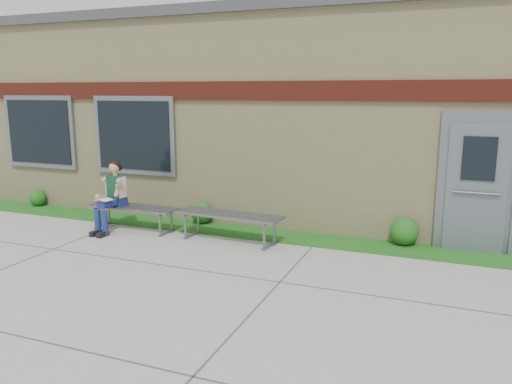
% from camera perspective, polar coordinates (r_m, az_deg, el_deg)
% --- Properties ---
extents(ground, '(80.00, 80.00, 0.00)m').
position_cam_1_polar(ground, '(6.96, -6.58, -10.52)').
color(ground, '#9E9E99').
rests_on(ground, ground).
extents(grass_strip, '(16.00, 0.80, 0.02)m').
position_cam_1_polar(grass_strip, '(9.20, 1.04, -4.85)').
color(grass_strip, '#175316').
rests_on(grass_strip, ground).
extents(school_building, '(16.20, 6.22, 4.20)m').
position_cam_1_polar(school_building, '(12.08, 6.76, 9.05)').
color(school_building, beige).
rests_on(school_building, ground).
extents(bench_left, '(1.78, 0.50, 0.46)m').
position_cam_1_polar(bench_left, '(9.72, -13.90, -2.19)').
color(bench_left, slate).
rests_on(bench_left, ground).
extents(bench_right, '(1.96, 0.67, 0.50)m').
position_cam_1_polar(bench_right, '(8.73, -3.10, -3.21)').
color(bench_right, slate).
rests_on(bench_right, ground).
extents(girl, '(0.46, 0.80, 1.33)m').
position_cam_1_polar(girl, '(9.68, -16.18, -0.30)').
color(girl, navy).
rests_on(girl, ground).
extents(shrub_west, '(0.37, 0.37, 0.37)m').
position_cam_1_polar(shrub_west, '(12.42, -23.67, -0.62)').
color(shrub_west, '#175316').
rests_on(shrub_west, grass_strip).
extents(shrub_mid, '(0.43, 0.43, 0.43)m').
position_cam_1_polar(shrub_mid, '(9.93, -6.21, -2.35)').
color(shrub_mid, '#175316').
rests_on(shrub_mid, grass_strip).
extents(shrub_east, '(0.47, 0.47, 0.47)m').
position_cam_1_polar(shrub_east, '(8.87, 16.60, -4.32)').
color(shrub_east, '#175316').
rests_on(shrub_east, grass_strip).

